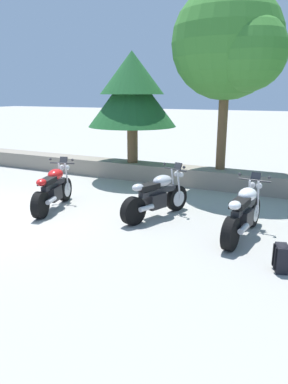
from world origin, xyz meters
The scene contains 8 objects.
ground_plane centered at (0.00, 0.00, 0.00)m, with size 120.00×120.00×0.00m, color #A3A099.
stone_wall centered at (0.00, 4.80, 0.28)m, with size 36.00×0.80×0.55m, color gray.
motorcycle_red_near_left centered at (0.61, 0.97, 0.49)m, with size 0.88×2.03×1.18m.
motorcycle_silver_centre centered at (3.16, 1.52, 0.49)m, with size 0.95×2.00×1.18m.
motorcycle_white_far_right centered at (5.19, 1.17, 0.49)m, with size 0.67×2.07×1.18m.
rider_backpack centered at (6.05, -0.04, 0.24)m, with size 0.31×0.34×0.47m.
pine_tree_far_left centered at (0.79, 4.78, 2.84)m, with size 2.84×2.84×3.51m.
leafy_tree_mid_left centered at (3.84, 4.89, 4.05)m, with size 3.27×3.12×5.13m.
Camera 1 is at (6.44, -5.78, 2.75)m, focal length 34.04 mm.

